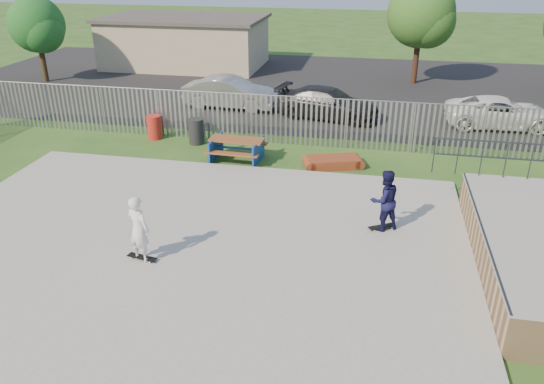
% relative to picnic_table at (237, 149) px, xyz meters
% --- Properties ---
extents(ground, '(120.00, 120.00, 0.00)m').
position_rel_picnic_table_xyz_m(ground, '(0.29, -6.89, -0.43)').
color(ground, '#28551D').
rests_on(ground, ground).
extents(concrete_slab, '(15.00, 12.00, 0.15)m').
position_rel_picnic_table_xyz_m(concrete_slab, '(0.29, -6.89, -0.36)').
color(concrete_slab, '#969691').
rests_on(concrete_slab, ground).
extents(fence, '(26.04, 16.02, 2.00)m').
position_rel_picnic_table_xyz_m(fence, '(1.29, -2.30, 0.57)').
color(fence, gray).
rests_on(fence, ground).
extents(picnic_table, '(2.08, 1.74, 0.85)m').
position_rel_picnic_table_xyz_m(picnic_table, '(0.00, 0.00, 0.00)').
color(picnic_table, brown).
rests_on(picnic_table, ground).
extents(funbox, '(2.01, 1.44, 0.36)m').
position_rel_picnic_table_xyz_m(funbox, '(3.63, 0.01, -0.25)').
color(funbox, maroon).
rests_on(funbox, ground).
extents(trash_bin_red, '(0.59, 0.59, 0.99)m').
position_rel_picnic_table_xyz_m(trash_bin_red, '(-4.01, 1.71, 0.06)').
color(trash_bin_red, red).
rests_on(trash_bin_red, ground).
extents(trash_bin_grey, '(0.63, 0.63, 1.04)m').
position_rel_picnic_table_xyz_m(trash_bin_grey, '(-2.09, 1.47, 0.09)').
color(trash_bin_grey, black).
rests_on(trash_bin_grey, ground).
extents(parking_lot, '(40.00, 18.00, 0.02)m').
position_rel_picnic_table_xyz_m(parking_lot, '(0.29, 12.11, -0.42)').
color(parking_lot, black).
rests_on(parking_lot, ground).
extents(car_silver, '(4.70, 1.89, 1.52)m').
position_rel_picnic_table_xyz_m(car_silver, '(-2.11, 6.79, 0.35)').
color(car_silver, silver).
rests_on(car_silver, parking_lot).
extents(car_dark, '(5.16, 2.91, 1.41)m').
position_rel_picnic_table_xyz_m(car_dark, '(2.83, 6.00, 0.29)').
color(car_dark, black).
rests_on(car_dark, parking_lot).
extents(car_white, '(4.86, 2.39, 1.33)m').
position_rel_picnic_table_xyz_m(car_white, '(10.48, 6.14, 0.25)').
color(car_white, white).
rests_on(car_white, parking_lot).
extents(building, '(10.40, 6.40, 3.20)m').
position_rel_picnic_table_xyz_m(building, '(-7.71, 16.11, 1.18)').
color(building, '#B9AB8E').
rests_on(building, ground).
extents(tree_left, '(3.15, 3.15, 4.87)m').
position_rel_picnic_table_xyz_m(tree_left, '(-14.41, 10.11, 2.84)').
color(tree_left, '#3C2C18').
rests_on(tree_left, ground).
extents(tree_mid, '(3.77, 3.77, 5.81)m').
position_rel_picnic_table_xyz_m(tree_mid, '(7.09, 13.97, 3.48)').
color(tree_mid, '#3D2318').
rests_on(tree_mid, ground).
extents(skateboard_a, '(0.79, 0.58, 0.08)m').
position_rel_picnic_table_xyz_m(skateboard_a, '(5.44, -4.67, -0.24)').
color(skateboard_a, black).
rests_on(skateboard_a, concrete_slab).
extents(skateboard_b, '(0.82, 0.35, 0.08)m').
position_rel_picnic_table_xyz_m(skateboard_b, '(-0.53, -7.51, -0.24)').
color(skateboard_b, black).
rests_on(skateboard_b, concrete_slab).
extents(skater_navy, '(1.08, 1.01, 1.77)m').
position_rel_picnic_table_xyz_m(skater_navy, '(5.44, -4.67, 0.60)').
color(skater_navy, '#13133B').
rests_on(skater_navy, concrete_slab).
extents(skater_white, '(0.75, 0.62, 1.77)m').
position_rel_picnic_table_xyz_m(skater_white, '(-0.53, -7.51, 0.60)').
color(skater_white, white).
rests_on(skater_white, concrete_slab).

